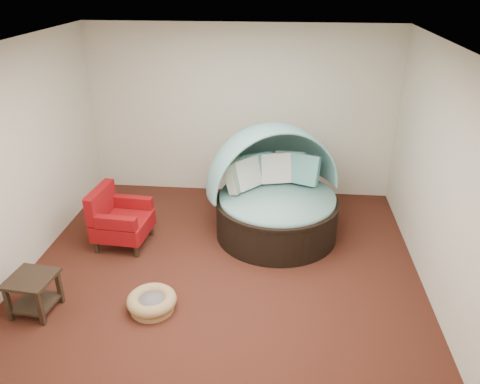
# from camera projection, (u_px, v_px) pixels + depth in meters

# --- Properties ---
(floor) EXTENTS (5.00, 5.00, 0.00)m
(floor) POSITION_uv_depth(u_px,v_px,m) (222.00, 273.00, 5.99)
(floor) COLOR #461C14
(floor) RESTS_ON ground
(wall_back) EXTENTS (5.00, 0.00, 5.00)m
(wall_back) POSITION_uv_depth(u_px,v_px,m) (241.00, 112.00, 7.63)
(wall_back) COLOR beige
(wall_back) RESTS_ON floor
(wall_front) EXTENTS (5.00, 0.00, 5.00)m
(wall_front) POSITION_uv_depth(u_px,v_px,m) (170.00, 320.00, 3.14)
(wall_front) COLOR beige
(wall_front) RESTS_ON floor
(wall_left) EXTENTS (0.00, 5.00, 5.00)m
(wall_left) POSITION_uv_depth(u_px,v_px,m) (14.00, 165.00, 5.60)
(wall_left) COLOR beige
(wall_left) RESTS_ON floor
(wall_right) EXTENTS (0.00, 5.00, 5.00)m
(wall_right) POSITION_uv_depth(u_px,v_px,m) (444.00, 182.00, 5.17)
(wall_right) COLOR beige
(wall_right) RESTS_ON floor
(ceiling) EXTENTS (5.00, 5.00, 0.00)m
(ceiling) POSITION_uv_depth(u_px,v_px,m) (218.00, 47.00, 4.78)
(ceiling) COLOR white
(ceiling) RESTS_ON wall_back
(canopy_daybed) EXTENTS (2.32, 2.29, 1.61)m
(canopy_daybed) POSITION_uv_depth(u_px,v_px,m) (275.00, 185.00, 6.63)
(canopy_daybed) COLOR black
(canopy_daybed) RESTS_ON floor
(pet_basket) EXTENTS (0.70, 0.70, 0.20)m
(pet_basket) POSITION_uv_depth(u_px,v_px,m) (152.00, 302.00, 5.32)
(pet_basket) COLOR #9B7B46
(pet_basket) RESTS_ON floor
(red_armchair) EXTENTS (0.77, 0.78, 0.84)m
(red_armchair) POSITION_uv_depth(u_px,v_px,m) (119.00, 219.00, 6.48)
(red_armchair) COLOR black
(red_armchair) RESTS_ON floor
(side_table) EXTENTS (0.53, 0.53, 0.46)m
(side_table) POSITION_uv_depth(u_px,v_px,m) (33.00, 289.00, 5.21)
(side_table) COLOR black
(side_table) RESTS_ON floor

